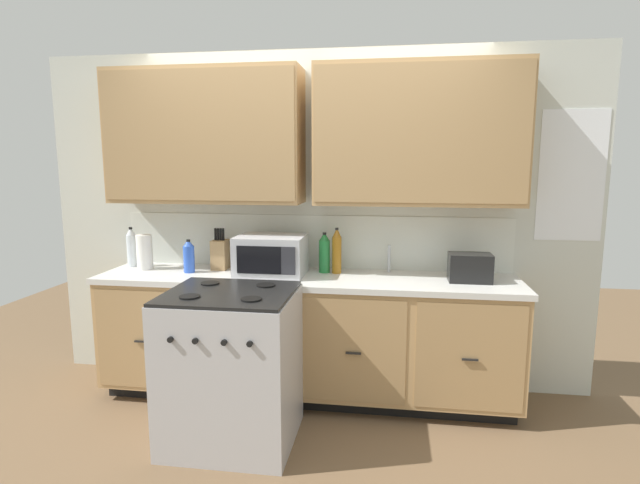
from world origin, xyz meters
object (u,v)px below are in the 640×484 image
object	(u,v)px
toaster	(470,268)
paper_towel_roll	(144,252)
knife_block	(220,254)
stove_range	(232,367)
bottle_green	(324,253)
microwave	(271,255)
bottle_clear	(132,247)
bottle_amber	(337,251)
bottle_blue	(189,256)

from	to	relation	value
toaster	paper_towel_roll	world-z (taller)	paper_towel_roll
paper_towel_roll	knife_block	bearing A→B (deg)	8.69
stove_range	bottle_green	size ratio (longest dim) A/B	3.24
microwave	knife_block	world-z (taller)	knife_block
stove_range	bottle_clear	size ratio (longest dim) A/B	3.11
toaster	bottle_clear	world-z (taller)	bottle_clear
microwave	toaster	size ratio (longest dim) A/B	1.71
bottle_amber	bottle_blue	world-z (taller)	bottle_amber
bottle_green	toaster	bearing A→B (deg)	-7.98
microwave	bottle_clear	bearing A→B (deg)	173.78
microwave	knife_block	distance (m)	0.44
microwave	stove_range	bearing A→B (deg)	-98.69
stove_range	paper_towel_roll	distance (m)	1.25
bottle_amber	knife_block	bearing A→B (deg)	179.23
stove_range	bottle_blue	world-z (taller)	bottle_blue
bottle_green	bottle_blue	bearing A→B (deg)	-171.58
stove_range	bottle_clear	bearing A→B (deg)	143.58
knife_block	paper_towel_roll	size ratio (longest dim) A/B	1.19
bottle_clear	bottle_blue	bearing A→B (deg)	-14.60
bottle_blue	toaster	bearing A→B (deg)	0.10
bottle_amber	bottle_clear	xyz separation A→B (m)	(-1.58, 0.01, -0.01)
toaster	bottle_amber	bearing A→B (deg)	172.18
paper_towel_roll	bottle_amber	size ratio (longest dim) A/B	0.79
bottle_amber	microwave	bearing A→B (deg)	-165.67
stove_range	bottle_clear	world-z (taller)	bottle_clear
microwave	bottle_clear	distance (m)	1.13
toaster	knife_block	distance (m)	1.80
knife_block	bottle_blue	distance (m)	0.24
bottle_blue	bottle_clear	bearing A→B (deg)	165.40
knife_block	bottle_blue	bearing A→B (deg)	-143.29
toaster	paper_towel_roll	distance (m)	2.35
bottle_amber	bottle_green	distance (m)	0.09
stove_range	microwave	size ratio (longest dim) A/B	1.98
toaster	bottle_green	size ratio (longest dim) A/B	0.95
bottle_green	bottle_clear	xyz separation A→B (m)	(-1.49, -0.01, 0.01)
knife_block	paper_towel_roll	bearing A→B (deg)	-171.31
microwave	toaster	bearing A→B (deg)	-0.36
bottle_clear	bottle_green	bearing A→B (deg)	0.37
bottle_green	bottle_blue	size ratio (longest dim) A/B	1.21
microwave	bottle_blue	size ratio (longest dim) A/B	1.98
bottle_amber	bottle_clear	bearing A→B (deg)	179.79
microwave	bottle_clear	size ratio (longest dim) A/B	1.57
knife_block	microwave	bearing A→B (deg)	-16.99
bottle_green	paper_towel_roll	bearing A→B (deg)	-176.21
toaster	bottle_amber	distance (m)	0.92
bottle_clear	bottle_blue	xyz separation A→B (m)	(0.52, -0.13, -0.03)
knife_block	bottle_clear	bearing A→B (deg)	-179.52
paper_towel_roll	bottle_clear	bearing A→B (deg)	151.25
toaster	stove_range	bearing A→B (deg)	-156.83
stove_range	toaster	world-z (taller)	toaster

